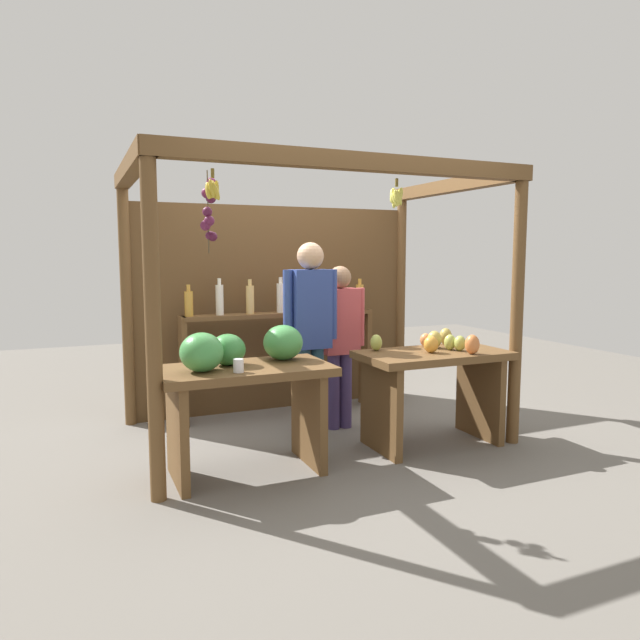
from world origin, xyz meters
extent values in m
plane|color=slate|center=(0.00, 0.00, 0.00)|extent=(12.00, 12.00, 0.00)
cylinder|color=brown|center=(-1.43, -0.90, 1.13)|extent=(0.10, 0.10, 2.25)
cylinder|color=brown|center=(1.43, -0.90, 1.13)|extent=(0.10, 0.10, 2.25)
cylinder|color=brown|center=(-1.43, 0.90, 1.13)|extent=(0.10, 0.10, 2.25)
cylinder|color=brown|center=(1.43, 0.90, 1.13)|extent=(0.10, 0.10, 2.25)
cube|color=brown|center=(0.00, -0.90, 2.19)|extent=(2.97, 0.12, 0.12)
cube|color=brown|center=(-1.43, 0.00, 2.19)|extent=(0.12, 1.91, 0.12)
cube|color=brown|center=(1.43, 0.00, 2.19)|extent=(0.12, 1.91, 0.12)
cube|color=#52381E|center=(0.00, 0.92, 1.01)|extent=(2.87, 0.04, 2.03)
cylinder|color=brown|center=(0.36, -0.78, 2.08)|extent=(0.02, 0.02, 0.06)
ellipsoid|color=#D1CC4C|center=(0.39, -0.78, 1.99)|extent=(0.04, 0.07, 0.12)
ellipsoid|color=#D1CC4C|center=(0.39, -0.76, 1.98)|extent=(0.07, 0.08, 0.13)
ellipsoid|color=#D1CC4C|center=(0.37, -0.75, 1.96)|extent=(0.06, 0.04, 0.13)
ellipsoid|color=#D1CC4C|center=(0.34, -0.75, 1.99)|extent=(0.06, 0.05, 0.13)
ellipsoid|color=#D1CC4C|center=(0.33, -0.77, 1.99)|extent=(0.05, 0.07, 0.13)
ellipsoid|color=#D1CC4C|center=(0.34, -0.79, 1.96)|extent=(0.06, 0.08, 0.13)
ellipsoid|color=#D1CC4C|center=(0.34, -0.81, 1.97)|extent=(0.06, 0.05, 0.13)
ellipsoid|color=#D1CC4C|center=(0.36, -0.81, 1.97)|extent=(0.08, 0.04, 0.12)
ellipsoid|color=#D1CC4C|center=(0.38, -0.79, 1.98)|extent=(0.05, 0.05, 0.13)
cylinder|color=brown|center=(-1.00, -0.73, 2.08)|extent=(0.02, 0.02, 0.06)
ellipsoid|color=gold|center=(-0.98, -0.73, 1.98)|extent=(0.04, 0.06, 0.13)
ellipsoid|color=gold|center=(-0.99, -0.71, 1.98)|extent=(0.08, 0.06, 0.13)
ellipsoid|color=gold|center=(-1.01, -0.71, 1.98)|extent=(0.08, 0.06, 0.13)
ellipsoid|color=gold|center=(-1.04, -0.73, 1.97)|extent=(0.04, 0.08, 0.13)
ellipsoid|color=gold|center=(-1.02, -0.75, 1.98)|extent=(0.05, 0.05, 0.13)
ellipsoid|color=gold|center=(-0.99, -0.76, 1.97)|extent=(0.08, 0.06, 0.13)
cylinder|color=#4C422D|center=(-1.02, -0.64, 1.84)|extent=(0.01, 0.01, 0.55)
sphere|color=#601E42|center=(-0.99, -0.63, 2.03)|extent=(0.07, 0.07, 0.07)
sphere|color=#601E42|center=(-1.02, -0.62, 1.97)|extent=(0.07, 0.07, 0.07)
sphere|color=#511938|center=(-1.00, -0.64, 1.93)|extent=(0.07, 0.07, 0.07)
sphere|color=#511938|center=(-1.03, -0.66, 1.84)|extent=(0.07, 0.07, 0.07)
sphere|color=#601E42|center=(-1.02, -0.67, 1.78)|extent=(0.07, 0.07, 0.07)
sphere|color=#601E42|center=(-1.04, -0.66, 1.75)|extent=(0.07, 0.07, 0.07)
sphere|color=#47142D|center=(-0.99, -0.65, 1.68)|extent=(0.06, 0.06, 0.06)
sphere|color=#511938|center=(-1.01, -0.63, 1.68)|extent=(0.06, 0.06, 0.06)
cube|color=brown|center=(-0.79, -0.68, 0.74)|extent=(1.20, 0.64, 0.06)
cube|color=brown|center=(-1.27, -0.68, 0.36)|extent=(0.06, 0.58, 0.71)
cube|color=brown|center=(-0.31, -0.68, 0.36)|extent=(0.06, 0.58, 0.71)
ellipsoid|color=#429347|center=(-1.11, -0.74, 0.91)|extent=(0.30, 0.30, 0.27)
ellipsoid|color=#38843D|center=(-0.89, -0.59, 0.89)|extent=(0.33, 0.33, 0.22)
ellipsoid|color=#429347|center=(-0.46, -0.54, 0.90)|extent=(0.36, 0.36, 0.26)
cylinder|color=white|center=(-0.89, -0.86, 0.82)|extent=(0.07, 0.07, 0.09)
cube|color=brown|center=(0.79, -0.68, 0.74)|extent=(1.20, 0.64, 0.06)
cube|color=brown|center=(0.31, -0.68, 0.36)|extent=(0.06, 0.58, 0.71)
cube|color=brown|center=(1.27, -0.68, 0.36)|extent=(0.06, 0.58, 0.71)
ellipsoid|color=#CC7038|center=(0.99, -0.90, 0.85)|extent=(0.14, 0.14, 0.15)
ellipsoid|color=gold|center=(0.73, -0.72, 0.84)|extent=(0.13, 0.13, 0.14)
ellipsoid|color=#A8B24C|center=(1.00, -0.74, 0.84)|extent=(0.10, 0.10, 0.13)
ellipsoid|color=#E07F47|center=(0.88, -0.43, 0.83)|extent=(0.13, 0.13, 0.11)
ellipsoid|color=#B79E47|center=(0.89, -0.54, 0.85)|extent=(0.17, 0.17, 0.15)
ellipsoid|color=#A8B24C|center=(0.38, -0.46, 0.84)|extent=(0.11, 0.11, 0.13)
ellipsoid|color=#B79E47|center=(1.09, -0.42, 0.85)|extent=(0.15, 0.15, 0.15)
ellipsoid|color=#A8B24C|center=(0.95, -0.67, 0.84)|extent=(0.12, 0.12, 0.13)
cube|color=brown|center=(-0.98, 0.68, 0.50)|extent=(0.05, 0.20, 1.00)
cube|color=brown|center=(0.88, 0.68, 0.50)|extent=(0.05, 0.20, 1.00)
cube|color=brown|center=(-0.05, 0.68, 0.98)|extent=(1.86, 0.22, 0.04)
cylinder|color=gold|center=(-0.92, 0.68, 1.11)|extent=(0.08, 0.08, 0.23)
cylinder|color=gold|center=(-0.92, 0.68, 1.26)|extent=(0.03, 0.03, 0.06)
cylinder|color=silver|center=(-0.64, 0.68, 1.14)|extent=(0.07, 0.07, 0.28)
cylinder|color=silver|center=(-0.64, 0.68, 1.31)|extent=(0.03, 0.03, 0.06)
cylinder|color=#D8B266|center=(-0.35, 0.68, 1.13)|extent=(0.08, 0.08, 0.27)
cylinder|color=#D8B266|center=(-0.35, 0.68, 1.30)|extent=(0.03, 0.03, 0.06)
cylinder|color=silver|center=(-0.04, 0.68, 1.14)|extent=(0.08, 0.08, 0.28)
cylinder|color=silver|center=(-0.04, 0.68, 1.31)|extent=(0.04, 0.04, 0.06)
cylinder|color=silver|center=(0.23, 0.68, 1.13)|extent=(0.07, 0.07, 0.26)
cylinder|color=silver|center=(0.23, 0.68, 1.29)|extent=(0.03, 0.03, 0.06)
cylinder|color=#338C4C|center=(0.54, 0.68, 1.14)|extent=(0.06, 0.06, 0.27)
cylinder|color=#338C4C|center=(0.54, 0.68, 1.30)|extent=(0.03, 0.03, 0.06)
cylinder|color=gold|center=(0.81, 0.68, 1.13)|extent=(0.08, 0.08, 0.25)
cylinder|color=gold|center=(0.81, 0.68, 1.28)|extent=(0.04, 0.04, 0.06)
cylinder|color=#264B63|center=(-0.12, -0.12, 0.39)|extent=(0.11, 0.11, 0.78)
cylinder|color=#264B63|center=(0.00, -0.12, 0.39)|extent=(0.11, 0.11, 0.78)
cube|color=#2D428C|center=(-0.06, -0.12, 1.10)|extent=(0.32, 0.19, 0.66)
cylinder|color=#2D428C|center=(-0.26, -0.12, 1.14)|extent=(0.08, 0.08, 0.59)
cylinder|color=#2D428C|center=(0.14, -0.12, 1.14)|extent=(0.08, 0.08, 0.59)
sphere|color=tan|center=(-0.06, -0.12, 1.54)|extent=(0.22, 0.22, 0.22)
cylinder|color=#443466|center=(0.22, 0.03, 0.34)|extent=(0.11, 0.11, 0.68)
cylinder|color=#443466|center=(0.34, 0.03, 0.34)|extent=(0.11, 0.11, 0.68)
cube|color=#BF474C|center=(0.28, 0.03, 0.97)|extent=(0.32, 0.19, 0.58)
cylinder|color=#BF474C|center=(0.08, 0.03, 1.00)|extent=(0.08, 0.08, 0.52)
cylinder|color=#BF474C|center=(0.48, 0.03, 1.00)|extent=(0.08, 0.08, 0.52)
sphere|color=#997051|center=(0.28, 0.03, 1.36)|extent=(0.20, 0.20, 0.20)
camera|label=1|loc=(-1.89, -4.54, 1.56)|focal=32.35mm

